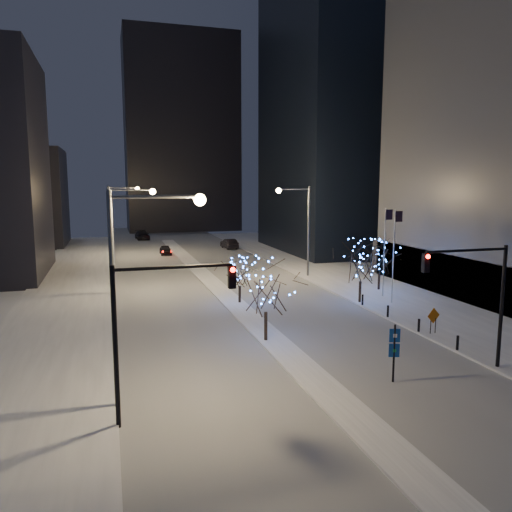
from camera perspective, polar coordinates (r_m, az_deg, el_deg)
name	(u,v)px	position (r m, az deg, el deg)	size (l,w,h in m)	color
ground	(334,399)	(25.28, 8.85, -15.84)	(160.00, 160.00, 0.00)	silver
road	(202,274)	(57.61, -6.17, -2.05)	(20.00, 130.00, 0.02)	#A1A6AF
median	(211,281)	(52.77, -5.19, -2.92)	(2.00, 80.00, 0.15)	white
east_sidewalk	(387,292)	(48.95, 14.78, -4.04)	(10.00, 90.00, 0.15)	white
west_sidewalk	(60,315)	(42.23, -21.46, -6.30)	(8.00, 90.00, 0.15)	white
filler_west_far	(7,198)	(92.21, -26.59, 5.99)	(18.00, 16.00, 16.00)	black
horizon_block	(181,135)	(114.43, -8.58, 13.56)	(24.00, 14.00, 42.00)	black
street_lamp_w_near	(137,268)	(23.13, -13.49, -1.38)	(4.40, 0.56, 10.00)	#595E66
street_lamp_w_mid	(121,225)	(47.95, -15.12, 3.46)	(4.40, 0.56, 10.00)	#595E66
street_lamp_w_far	(117,211)	(72.90, -15.64, 4.99)	(4.40, 0.56, 10.00)	#595E66
street_lamp_east	(301,219)	(54.77, 5.15, 4.23)	(3.90, 0.56, 10.00)	#595E66
traffic_signal_west	(153,316)	(21.57, -11.72, -6.74)	(5.26, 0.43, 7.00)	black
traffic_signal_east	(479,287)	(29.43, 24.18, -3.28)	(5.26, 0.43, 7.00)	black
flagpoles	(390,247)	(45.01, 15.03, 0.99)	(1.35, 2.60, 8.00)	silver
bollards	(403,318)	(38.11, 16.41, -6.80)	(0.16, 12.16, 0.90)	black
car_near	(166,250)	(74.04, -10.30, 0.68)	(1.59, 3.96, 1.35)	black
car_mid	(229,244)	(79.68, -3.07, 1.41)	(1.65, 4.73, 1.56)	black
car_far	(142,235)	(94.90, -12.87, 2.33)	(2.26, 5.57, 1.62)	black
holiday_tree_median_near	(266,288)	(32.22, 1.14, -3.63)	(5.40, 5.40, 5.45)	black
holiday_tree_median_far	(240,273)	(42.68, -1.90, -1.96)	(3.97, 3.97, 3.94)	black
holiday_tree_plaza_near	(361,263)	(43.58, 11.89, -0.82)	(5.31, 5.31, 5.29)	black
holiday_tree_plaza_far	(380,258)	(49.26, 13.96, -0.25)	(4.99, 4.99, 4.88)	black
wayfinding_sign	(394,347)	(27.18, 15.52, -10.00)	(0.54, 0.25, 3.10)	black
construction_sign	(433,318)	(36.24, 19.62, -6.69)	(1.07, 0.22, 1.79)	black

